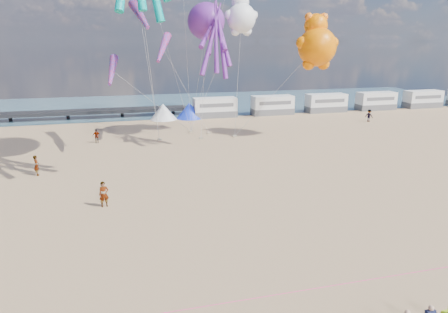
# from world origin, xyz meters

# --- Properties ---
(ground) EXTENTS (120.00, 120.00, 0.00)m
(ground) POSITION_xyz_m (0.00, 0.00, 0.00)
(ground) COLOR tan
(ground) RESTS_ON ground
(water) EXTENTS (120.00, 120.00, 0.00)m
(water) POSITION_xyz_m (0.00, 55.00, 0.02)
(water) COLOR #365868
(water) RESTS_ON ground
(motorhome_0) EXTENTS (6.60, 2.50, 3.00)m
(motorhome_0) POSITION_xyz_m (6.00, 40.00, 1.50)
(motorhome_0) COLOR silver
(motorhome_0) RESTS_ON ground
(motorhome_1) EXTENTS (6.60, 2.50, 3.00)m
(motorhome_1) POSITION_xyz_m (15.50, 40.00, 1.50)
(motorhome_1) COLOR silver
(motorhome_1) RESTS_ON ground
(motorhome_2) EXTENTS (6.60, 2.50, 3.00)m
(motorhome_2) POSITION_xyz_m (25.00, 40.00, 1.50)
(motorhome_2) COLOR silver
(motorhome_2) RESTS_ON ground
(motorhome_3) EXTENTS (6.60, 2.50, 3.00)m
(motorhome_3) POSITION_xyz_m (34.50, 40.00, 1.50)
(motorhome_3) COLOR silver
(motorhome_3) RESTS_ON ground
(motorhome_4) EXTENTS (6.60, 2.50, 3.00)m
(motorhome_4) POSITION_xyz_m (44.00, 40.00, 1.50)
(motorhome_4) COLOR silver
(motorhome_4) RESTS_ON ground
(tent_white) EXTENTS (4.00, 4.00, 2.40)m
(tent_white) POSITION_xyz_m (-2.00, 40.00, 1.20)
(tent_white) COLOR white
(tent_white) RESTS_ON ground
(tent_blue) EXTENTS (4.00, 4.00, 2.40)m
(tent_blue) POSITION_xyz_m (2.00, 40.00, 1.20)
(tent_blue) COLOR #1933CC
(tent_blue) RESTS_ON ground
(rope_line) EXTENTS (34.00, 0.03, 0.03)m
(rope_line) POSITION_xyz_m (0.00, -5.00, 0.02)
(rope_line) COLOR #F2338C
(rope_line) RESTS_ON ground
(standing_person) EXTENTS (0.76, 0.57, 1.86)m
(standing_person) POSITION_xyz_m (-9.61, 7.77, 0.93)
(standing_person) COLOR tan
(standing_person) RESTS_ON ground
(beachgoer_2) EXTENTS (1.03, 1.09, 1.79)m
(beachgoer_2) POSITION_xyz_m (27.07, 30.79, 0.89)
(beachgoer_2) COLOR #7F6659
(beachgoer_2) RESTS_ON ground
(beachgoer_3) EXTENTS (1.04, 0.61, 1.60)m
(beachgoer_3) POSITION_xyz_m (-11.05, 27.42, 0.80)
(beachgoer_3) COLOR #7F6659
(beachgoer_3) RESTS_ON ground
(beachgoer_5) EXTENTS (0.96, 1.77, 1.82)m
(beachgoer_5) POSITION_xyz_m (-15.54, 16.42, 0.91)
(beachgoer_5) COLOR #7F6659
(beachgoer_5) RESTS_ON ground
(sandbag_a) EXTENTS (0.50, 0.35, 0.22)m
(sandbag_a) POSITION_xyz_m (-3.88, 26.76, 0.11)
(sandbag_a) COLOR gray
(sandbag_a) RESTS_ON ground
(sandbag_b) EXTENTS (0.50, 0.35, 0.22)m
(sandbag_b) POSITION_xyz_m (1.07, 26.19, 0.11)
(sandbag_b) COLOR gray
(sandbag_b) RESTS_ON ground
(sandbag_c) EXTENTS (0.50, 0.35, 0.22)m
(sandbag_c) POSITION_xyz_m (5.28, 26.23, 0.11)
(sandbag_c) COLOR gray
(sandbag_c) RESTS_ON ground
(sandbag_d) EXTENTS (0.50, 0.35, 0.22)m
(sandbag_d) POSITION_xyz_m (2.59, 28.76, 0.11)
(sandbag_d) COLOR gray
(sandbag_d) RESTS_ON ground
(sandbag_e) EXTENTS (0.50, 0.35, 0.22)m
(sandbag_e) POSITION_xyz_m (0.49, 30.04, 0.11)
(sandbag_e) COLOR gray
(sandbag_e) RESTS_ON ground
(kite_octopus_purple) EXTENTS (5.30, 9.70, 10.52)m
(kite_octopus_purple) POSITION_xyz_m (2.04, 27.21, 13.56)
(kite_octopus_purple) COLOR #69238A
(kite_panda) EXTENTS (5.11, 4.95, 5.84)m
(kite_panda) POSITION_xyz_m (6.38, 27.57, 13.97)
(kite_panda) COLOR white
(kite_teddy_orange) EXTENTS (5.49, 5.18, 7.54)m
(kite_teddy_orange) POSITION_xyz_m (14.26, 23.43, 10.73)
(kite_teddy_orange) COLOR #FF7300
(windsock_left) EXTENTS (2.07, 7.71, 7.63)m
(windsock_left) POSITION_xyz_m (-5.53, 23.77, 13.94)
(windsock_left) COLOR red
(windsock_mid) EXTENTS (2.84, 6.32, 6.31)m
(windsock_mid) POSITION_xyz_m (-3.03, 26.73, 10.65)
(windsock_mid) COLOR red
(windsock_right) EXTENTS (1.53, 5.10, 5.03)m
(windsock_right) POSITION_xyz_m (-8.66, 22.66, 8.52)
(windsock_right) COLOR red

